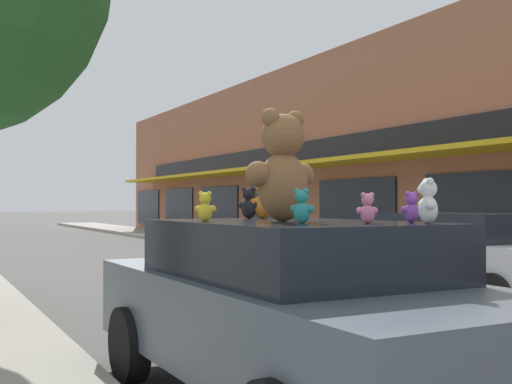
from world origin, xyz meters
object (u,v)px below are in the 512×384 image
at_px(teddy_bear_cream, 285,203).
at_px(parked_car_far_center, 464,255).
at_px(teddy_bear_yellow, 205,207).
at_px(teddy_bear_white, 428,202).
at_px(teddy_bear_orange, 263,200).
at_px(teddy_bear_pink, 367,209).
at_px(teddy_bear_teal, 302,207).
at_px(plush_art_car, 293,307).
at_px(teddy_bear_black, 249,203).
at_px(teddy_bear_purple, 411,208).
at_px(teddy_bear_giant, 282,167).

distance_m(teddy_bear_cream, parked_car_far_center, 5.62).
distance_m(teddy_bear_yellow, teddy_bear_white, 1.69).
bearing_deg(teddy_bear_orange, teddy_bear_pink, 99.62).
height_order(teddy_bear_yellow, parked_car_far_center, teddy_bear_yellow).
bearing_deg(teddy_bear_teal, parked_car_far_center, -90.61).
bearing_deg(teddy_bear_cream, plush_art_car, 111.33).
bearing_deg(teddy_bear_white, plush_art_car, -126.58).
bearing_deg(teddy_bear_teal, teddy_bear_orange, -53.54).
relative_size(teddy_bear_cream, teddy_bear_teal, 1.24).
distance_m(teddy_bear_black, teddy_bear_white, 2.03).
bearing_deg(teddy_bear_orange, teddy_bear_cream, 125.63).
xyz_separation_m(teddy_bear_purple, parked_car_far_center, (4.64, 4.04, -0.81)).
bearing_deg(teddy_bear_purple, parked_car_far_center, -136.14).
xyz_separation_m(teddy_bear_pink, teddy_bear_black, (-0.04, 1.77, 0.04)).
bearing_deg(teddy_bear_white, teddy_bear_pink, -96.12).
bearing_deg(teddy_bear_yellow, teddy_bear_white, 172.33).
relative_size(teddy_bear_yellow, teddy_bear_cream, 0.77).
bearing_deg(teddy_bear_orange, teddy_bear_black, -11.28).
relative_size(teddy_bear_yellow, parked_car_far_center, 0.05).
bearing_deg(teddy_bear_orange, teddy_bear_white, 110.40).
bearing_deg(teddy_bear_purple, teddy_bear_yellow, -33.69).
bearing_deg(teddy_bear_purple, plush_art_car, -46.59).
xyz_separation_m(teddy_bear_white, parked_car_far_center, (4.73, 4.31, -0.85)).
relative_size(plush_art_car, teddy_bear_pink, 19.97).
height_order(teddy_bear_yellow, teddy_bear_white, teddy_bear_white).
bearing_deg(teddy_bear_yellow, teddy_bear_teal, 157.82).
bearing_deg(teddy_bear_cream, teddy_bear_black, -5.58).
height_order(teddy_bear_pink, parked_car_far_center, teddy_bear_pink).
bearing_deg(teddy_bear_orange, plush_art_car, 88.24).
height_order(teddy_bear_orange, teddy_bear_white, teddy_bear_orange).
height_order(teddy_bear_black, teddy_bear_teal, teddy_bear_black).
bearing_deg(teddy_bear_giant, plush_art_car, 136.33).
height_order(teddy_bear_giant, teddy_bear_white, teddy_bear_giant).
bearing_deg(teddy_bear_black, plush_art_car, 135.56).
distance_m(teddy_bear_pink, teddy_bear_cream, 1.49).
bearing_deg(teddy_bear_giant, teddy_bear_yellow, -25.49).
bearing_deg(parked_car_far_center, teddy_bear_pink, -141.18).
bearing_deg(teddy_bear_white, teddy_bear_cream, -148.77).
xyz_separation_m(teddy_bear_orange, teddy_bear_white, (0.27, -1.94, -0.02)).
xyz_separation_m(teddy_bear_orange, teddy_bear_cream, (0.11, -0.25, -0.03)).
xyz_separation_m(teddy_bear_white, teddy_bear_teal, (-0.75, 0.46, -0.03)).
bearing_deg(plush_art_car, teddy_bear_yellow, 159.96).
height_order(plush_art_car, teddy_bear_yellow, teddy_bear_yellow).
bearing_deg(parked_car_far_center, teddy_bear_yellow, -152.27).
height_order(teddy_bear_yellow, teddy_bear_cream, teddy_bear_cream).
distance_m(plush_art_car, teddy_bear_black, 1.32).
xyz_separation_m(teddy_bear_yellow, teddy_bear_orange, (0.90, 0.73, 0.06)).
bearing_deg(teddy_bear_giant, teddy_bear_cream, -130.24).
distance_m(teddy_bear_teal, parked_car_far_center, 6.75).
relative_size(teddy_bear_pink, teddy_bear_white, 0.69).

